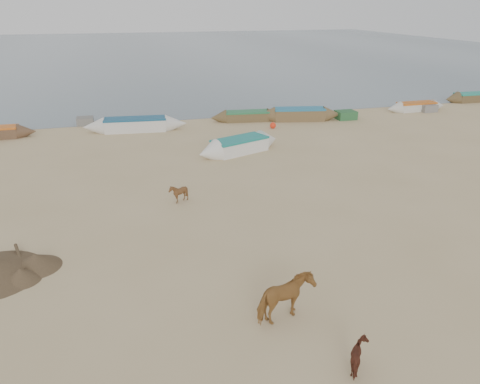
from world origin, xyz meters
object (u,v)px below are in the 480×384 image
object	(u,v)px
calf_front	(179,193)
near_canoe	(240,145)
calf_right	(361,357)
cow_adult	(285,299)

from	to	relation	value
calf_front	near_canoe	bearing A→B (deg)	158.20
near_canoe	calf_front	bearing A→B (deg)	-146.94
near_canoe	calf_right	bearing A→B (deg)	-117.89
calf_front	calf_right	world-z (taller)	calf_front
calf_right	cow_adult	bearing A→B (deg)	31.10
calf_right	near_canoe	size ratio (longest dim) A/B	0.14
cow_adult	calf_front	distance (m)	9.47
calf_right	calf_front	bearing A→B (deg)	19.66
cow_adult	calf_right	size ratio (longest dim) A/B	2.16
calf_right	near_canoe	xyz separation A→B (m)	(2.08, 18.39, 0.05)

